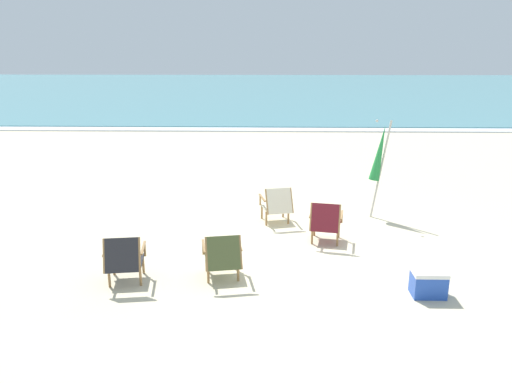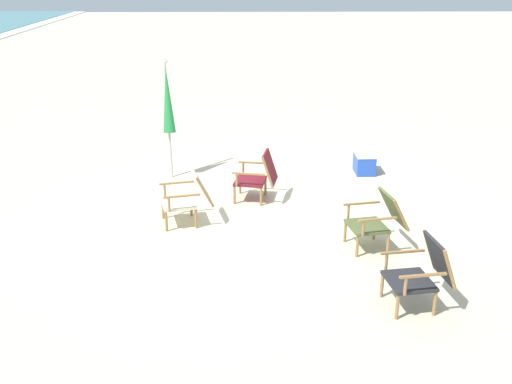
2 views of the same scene
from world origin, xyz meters
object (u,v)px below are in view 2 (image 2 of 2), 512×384
object	(u,v)px
umbrella_furled_green	(168,101)
beach_chair_back_right	(259,175)
beach_chair_far_center	(379,218)
cooler_box	(364,162)
beach_chair_front_right	(189,196)
beach_chair_back_left	(423,271)

from	to	relation	value
umbrella_furled_green	beach_chair_back_right	bearing A→B (deg)	-128.78
beach_chair_far_center	cooler_box	distance (m)	3.11
cooler_box	beach_chair_far_center	bearing A→B (deg)	172.36
beach_chair_far_center	cooler_box	size ratio (longest dim) A/B	1.71
beach_chair_back_right	umbrella_furled_green	xyz separation A→B (m)	(1.26, 1.57, 0.95)
beach_chair_front_right	beach_chair_far_center	bearing A→B (deg)	-108.71
cooler_box	beach_chair_front_right	bearing A→B (deg)	125.76
beach_chair_far_center	cooler_box	bearing A→B (deg)	-7.64
beach_chair_back_left	beach_chair_far_center	world-z (taller)	beach_chair_back_left
beach_chair_back_left	umbrella_furled_green	size ratio (longest dim) A/B	0.39
beach_chair_far_center	umbrella_furled_green	size ratio (longest dim) A/B	0.40
beach_chair_far_center	cooler_box	world-z (taller)	beach_chair_far_center
beach_chair_front_right	umbrella_furled_green	xyz separation A→B (m)	(2.14, 0.51, 0.95)
beach_chair_back_left	beach_chair_front_right	bearing A→B (deg)	49.45
beach_chair_back_left	cooler_box	world-z (taller)	beach_chair_back_left
beach_chair_back_left	umbrella_furled_green	bearing A→B (deg)	36.10
beach_chair_far_center	umbrella_furled_green	world-z (taller)	umbrella_furled_green
beach_chair_front_right	cooler_box	distance (m)	3.74
beach_chair_back_left	beach_chair_far_center	bearing A→B (deg)	6.27
beach_chair_back_left	beach_chair_far_center	size ratio (longest dim) A/B	0.97
beach_chair_front_right	beach_chair_back_right	bearing A→B (deg)	-50.15
umbrella_furled_green	cooler_box	distance (m)	3.74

